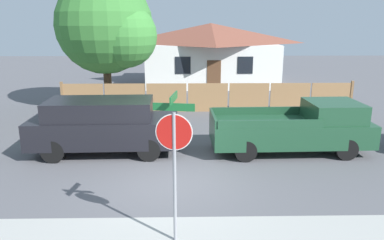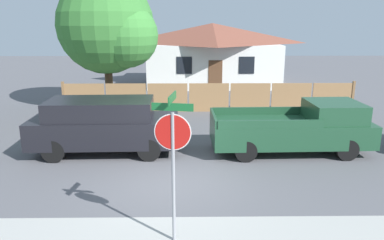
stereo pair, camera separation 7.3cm
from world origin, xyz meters
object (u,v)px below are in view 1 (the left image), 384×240
object	(u,v)px
red_suv	(104,125)
stop_sign	(174,145)
oak_tree	(109,28)
orange_pickup	(297,128)
house	(211,53)

from	to	relation	value
red_suv	stop_sign	size ratio (longest dim) A/B	1.62
stop_sign	red_suv	bearing A→B (deg)	123.91
oak_tree	orange_pickup	bearing A→B (deg)	-41.81
house	oak_tree	bearing A→B (deg)	-124.31
oak_tree	stop_sign	world-z (taller)	oak_tree
house	oak_tree	world-z (taller)	oak_tree
house	stop_sign	distance (m)	20.64
house	orange_pickup	xyz separation A→B (m)	(1.96, -15.11, -1.37)
oak_tree	red_suv	size ratio (longest dim) A/B	1.32
oak_tree	red_suv	world-z (taller)	oak_tree
oak_tree	orange_pickup	world-z (taller)	oak_tree
house	stop_sign	size ratio (longest dim) A/B	3.11
oak_tree	stop_sign	xyz separation A→B (m)	(3.53, -12.24, -2.03)
oak_tree	orange_pickup	xyz separation A→B (m)	(7.62, -6.81, -3.26)
red_suv	house	bearing A→B (deg)	71.29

